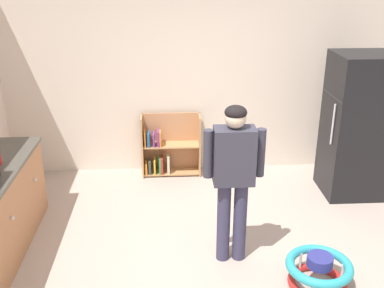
% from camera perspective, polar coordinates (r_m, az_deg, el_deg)
% --- Properties ---
extents(ground_plane, '(12.00, 12.00, 0.00)m').
position_cam_1_polar(ground_plane, '(4.62, 2.84, -14.99)').
color(ground_plane, '#B2A093').
rests_on(ground_plane, ground).
extents(back_wall, '(5.20, 0.06, 2.70)m').
position_cam_1_polar(back_wall, '(6.18, 0.83, 8.63)').
color(back_wall, silver).
rests_on(back_wall, ground).
extents(refrigerator, '(0.73, 0.68, 1.78)m').
position_cam_1_polar(refrigerator, '(5.94, 19.87, 2.12)').
color(refrigerator, black).
rests_on(refrigerator, ground).
extents(bookshelf, '(0.80, 0.28, 0.85)m').
position_cam_1_polar(bookshelf, '(6.30, -3.07, -0.62)').
color(bookshelf, tan).
rests_on(bookshelf, ground).
extents(standing_person, '(0.57, 0.22, 1.60)m').
position_cam_1_polar(standing_person, '(4.26, 5.22, -3.46)').
color(standing_person, '#383754').
rests_on(standing_person, ground).
extents(baby_walker, '(0.60, 0.60, 0.32)m').
position_cam_1_polar(baby_walker, '(4.44, 15.53, -15.08)').
color(baby_walker, red).
rests_on(baby_walker, ground).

